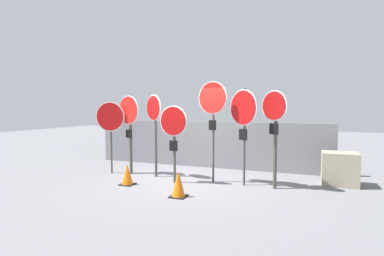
{
  "coord_description": "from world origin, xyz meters",
  "views": [
    {
      "loc": [
        3.13,
        -7.36,
        1.98
      ],
      "look_at": [
        0.31,
        0.0,
        1.45
      ],
      "focal_mm": 28.0,
      "sensor_mm": 36.0,
      "label": 1
    }
  ],
  "objects_px": {
    "stop_sign_2": "(154,118)",
    "traffic_cone_0": "(127,174)",
    "stop_sign_4": "(213,105)",
    "stop_sign_5": "(243,114)",
    "stop_sign_0": "(110,120)",
    "stop_sign_3": "(174,128)",
    "stop_sign_1": "(129,119)",
    "traffic_cone_1": "(178,184)",
    "storage_crate": "(340,169)",
    "stop_sign_6": "(275,121)"
  },
  "relations": [
    {
      "from": "stop_sign_0",
      "to": "traffic_cone_0",
      "type": "distance_m",
      "value": 2.05
    },
    {
      "from": "storage_crate",
      "to": "traffic_cone_0",
      "type": "bearing_deg",
      "value": -159.38
    },
    {
      "from": "stop_sign_2",
      "to": "stop_sign_5",
      "type": "distance_m",
      "value": 2.55
    },
    {
      "from": "stop_sign_1",
      "to": "stop_sign_4",
      "type": "bearing_deg",
      "value": 17.05
    },
    {
      "from": "stop_sign_2",
      "to": "traffic_cone_0",
      "type": "bearing_deg",
      "value": -71.11
    },
    {
      "from": "stop_sign_4",
      "to": "traffic_cone_0",
      "type": "distance_m",
      "value": 2.84
    },
    {
      "from": "stop_sign_5",
      "to": "stop_sign_6",
      "type": "xyz_separation_m",
      "value": [
        0.77,
        -0.05,
        -0.18
      ]
    },
    {
      "from": "stop_sign_0",
      "to": "traffic_cone_1",
      "type": "relative_size",
      "value": 3.69
    },
    {
      "from": "stop_sign_0",
      "to": "stop_sign_3",
      "type": "xyz_separation_m",
      "value": [
        2.24,
        -0.37,
        -0.16
      ]
    },
    {
      "from": "stop_sign_4",
      "to": "traffic_cone_0",
      "type": "xyz_separation_m",
      "value": [
        -1.96,
        -1.04,
        -1.78
      ]
    },
    {
      "from": "stop_sign_2",
      "to": "traffic_cone_0",
      "type": "xyz_separation_m",
      "value": [
        -0.24,
        -1.04,
        -1.44
      ]
    },
    {
      "from": "stop_sign_1",
      "to": "stop_sign_3",
      "type": "distance_m",
      "value": 1.77
    },
    {
      "from": "stop_sign_5",
      "to": "stop_sign_0",
      "type": "bearing_deg",
      "value": -145.91
    },
    {
      "from": "stop_sign_1",
      "to": "stop_sign_5",
      "type": "relative_size",
      "value": 0.95
    },
    {
      "from": "stop_sign_5",
      "to": "traffic_cone_0",
      "type": "height_order",
      "value": "stop_sign_5"
    },
    {
      "from": "stop_sign_6",
      "to": "stop_sign_0",
      "type": "bearing_deg",
      "value": -146.72
    },
    {
      "from": "traffic_cone_0",
      "to": "stop_sign_6",
      "type": "bearing_deg",
      "value": 14.8
    },
    {
      "from": "stop_sign_0",
      "to": "stop_sign_5",
      "type": "distance_m",
      "value": 3.99
    },
    {
      "from": "traffic_cone_1",
      "to": "stop_sign_4",
      "type": "bearing_deg",
      "value": 78.37
    },
    {
      "from": "stop_sign_4",
      "to": "traffic_cone_1",
      "type": "relative_size",
      "value": 4.56
    },
    {
      "from": "traffic_cone_1",
      "to": "storage_crate",
      "type": "relative_size",
      "value": 0.68
    },
    {
      "from": "stop_sign_0",
      "to": "stop_sign_3",
      "type": "distance_m",
      "value": 2.28
    },
    {
      "from": "stop_sign_1",
      "to": "stop_sign_4",
      "type": "xyz_separation_m",
      "value": [
        2.6,
        -0.08,
        0.4
      ]
    },
    {
      "from": "stop_sign_0",
      "to": "stop_sign_4",
      "type": "relative_size",
      "value": 0.81
    },
    {
      "from": "stop_sign_0",
      "to": "stop_sign_4",
      "type": "distance_m",
      "value": 3.2
    },
    {
      "from": "stop_sign_4",
      "to": "stop_sign_5",
      "type": "xyz_separation_m",
      "value": [
        0.82,
        -0.04,
        -0.21
      ]
    },
    {
      "from": "stop_sign_1",
      "to": "stop_sign_2",
      "type": "bearing_deg",
      "value": 13.83
    },
    {
      "from": "traffic_cone_1",
      "to": "storage_crate",
      "type": "xyz_separation_m",
      "value": [
        3.45,
        2.42,
        0.13
      ]
    },
    {
      "from": "stop_sign_2",
      "to": "stop_sign_3",
      "type": "xyz_separation_m",
      "value": [
        0.8,
        -0.45,
        -0.24
      ]
    },
    {
      "from": "stop_sign_3",
      "to": "traffic_cone_1",
      "type": "distance_m",
      "value": 1.71
    },
    {
      "from": "stop_sign_0",
      "to": "stop_sign_5",
      "type": "xyz_separation_m",
      "value": [
        3.99,
        0.03,
        0.21
      ]
    },
    {
      "from": "stop_sign_5",
      "to": "traffic_cone_0",
      "type": "xyz_separation_m",
      "value": [
        -2.79,
        -0.99,
        -1.57
      ]
    },
    {
      "from": "stop_sign_1",
      "to": "stop_sign_6",
      "type": "relative_size",
      "value": 0.98
    },
    {
      "from": "stop_sign_2",
      "to": "stop_sign_0",
      "type": "bearing_deg",
      "value": -145.1
    },
    {
      "from": "stop_sign_6",
      "to": "traffic_cone_0",
      "type": "height_order",
      "value": "stop_sign_6"
    },
    {
      "from": "stop_sign_6",
      "to": "stop_sign_5",
      "type": "bearing_deg",
      "value": -150.51
    },
    {
      "from": "stop_sign_2",
      "to": "stop_sign_5",
      "type": "relative_size",
      "value": 0.95
    },
    {
      "from": "stop_sign_6",
      "to": "traffic_cone_0",
      "type": "xyz_separation_m",
      "value": [
        -3.56,
        -0.94,
        -1.39
      ]
    },
    {
      "from": "stop_sign_3",
      "to": "stop_sign_5",
      "type": "height_order",
      "value": "stop_sign_5"
    },
    {
      "from": "stop_sign_0",
      "to": "stop_sign_4",
      "type": "height_order",
      "value": "stop_sign_4"
    },
    {
      "from": "stop_sign_0",
      "to": "stop_sign_5",
      "type": "height_order",
      "value": "stop_sign_5"
    },
    {
      "from": "stop_sign_3",
      "to": "stop_sign_1",
      "type": "bearing_deg",
      "value": 168.42
    },
    {
      "from": "stop_sign_3",
      "to": "stop_sign_6",
      "type": "height_order",
      "value": "stop_sign_6"
    },
    {
      "from": "stop_sign_0",
      "to": "traffic_cone_1",
      "type": "xyz_separation_m",
      "value": [
        2.85,
        -1.46,
        -1.33
      ]
    },
    {
      "from": "stop_sign_0",
      "to": "stop_sign_2",
      "type": "height_order",
      "value": "stop_sign_2"
    },
    {
      "from": "stop_sign_0",
      "to": "stop_sign_4",
      "type": "xyz_separation_m",
      "value": [
        3.17,
        0.07,
        0.42
      ]
    },
    {
      "from": "stop_sign_1",
      "to": "storage_crate",
      "type": "bearing_deg",
      "value": 26.74
    },
    {
      "from": "stop_sign_4",
      "to": "stop_sign_1",
      "type": "bearing_deg",
      "value": -166.41
    },
    {
      "from": "stop_sign_2",
      "to": "stop_sign_5",
      "type": "xyz_separation_m",
      "value": [
        2.55,
        -0.04,
        0.13
      ]
    },
    {
      "from": "stop_sign_1",
      "to": "stop_sign_6",
      "type": "xyz_separation_m",
      "value": [
        4.2,
        -0.17,
        0.02
      ]
    }
  ]
}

